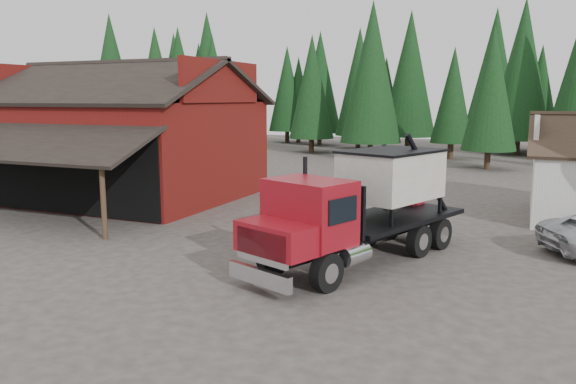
% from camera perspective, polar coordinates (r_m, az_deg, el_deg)
% --- Properties ---
extents(ground, '(120.00, 120.00, 0.00)m').
position_cam_1_polar(ground, '(17.25, -8.47, -8.15)').
color(ground, '#403732').
rests_on(ground, ground).
extents(red_barn, '(12.80, 13.63, 7.18)m').
position_cam_1_polar(red_barn, '(31.04, -16.37, 4.48)').
color(red_barn, maroon).
rests_on(red_barn, ground).
extents(conifer_backdrop, '(76.00, 16.00, 16.00)m').
position_cam_1_polar(conifer_backdrop, '(56.86, 14.32, 3.96)').
color(conifer_backdrop, black).
rests_on(conifer_backdrop, ground).
extents(near_pine_a, '(4.40, 4.40, 11.40)m').
position_cam_1_polar(near_pine_a, '(52.00, -13.24, 10.56)').
color(near_pine_a, '#382619').
rests_on(near_pine_a, ground).
extents(near_pine_b, '(3.96, 3.96, 10.40)m').
position_cam_1_polar(near_pine_b, '(44.04, 19.97, 9.84)').
color(near_pine_b, '#382619').
rests_on(near_pine_b, ground).
extents(near_pine_d, '(5.28, 5.28, 13.40)m').
position_cam_1_polar(near_pine_d, '(49.65, 8.52, 11.93)').
color(near_pine_d, '#382619').
rests_on(near_pine_d, ground).
extents(feed_truck, '(5.44, 9.26, 4.06)m').
position_cam_1_polar(feed_truck, '(17.96, 7.64, -1.17)').
color(feed_truck, black).
rests_on(feed_truck, ground).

